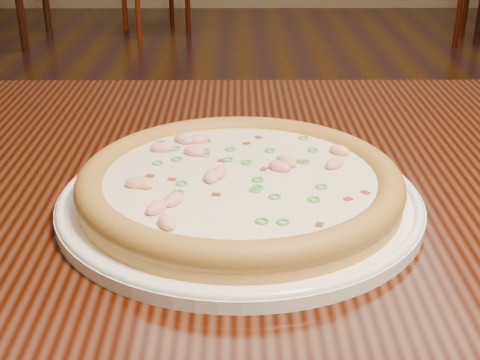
{
  "coord_description": "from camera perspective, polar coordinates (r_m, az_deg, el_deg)",
  "views": [
    {
      "loc": [
        -0.42,
        -1.33,
        1.05
      ],
      "look_at": [
        -0.41,
        -0.73,
        0.78
      ],
      "focal_mm": 50.0,
      "sensor_mm": 36.0,
      "label": 1
    }
  ],
  "objects": [
    {
      "name": "hero_table",
      "position": [
        0.77,
        9.06,
        -7.19
      ],
      "size": [
        1.2,
        0.8,
        0.75
      ],
      "color": "black",
      "rests_on": "ground"
    },
    {
      "name": "pizza",
      "position": [
        0.65,
        -0.02,
        -0.23
      ],
      "size": [
        0.32,
        0.32,
        0.03
      ],
      "color": "#BA9345",
      "rests_on": "plate"
    },
    {
      "name": "plate",
      "position": [
        0.66,
        -0.0,
        -1.68
      ],
      "size": [
        0.36,
        0.36,
        0.02
      ],
      "color": "white",
      "rests_on": "hero_table"
    },
    {
      "name": "ground",
      "position": [
        1.74,
        13.99,
        -13.3
      ],
      "size": [
        9.0,
        9.0,
        0.0
      ],
      "primitive_type": "plane",
      "color": "black"
    }
  ]
}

